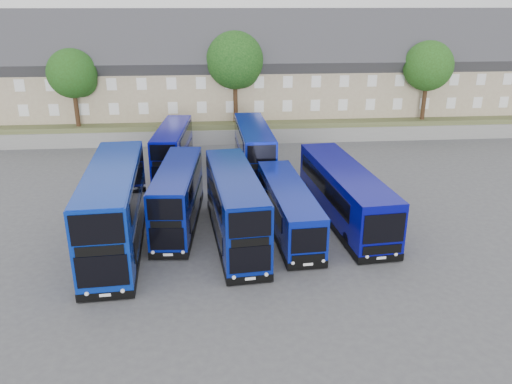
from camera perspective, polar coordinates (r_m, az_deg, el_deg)
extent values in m
plane|color=#4B4B51|center=(29.47, -3.68, -7.01)|extent=(120.00, 120.00, 0.00)
cube|color=slate|center=(51.72, -4.45, 6.24)|extent=(70.00, 0.40, 1.50)
cube|color=#515731|center=(61.40, -4.60, 8.81)|extent=(80.00, 20.00, 2.00)
cube|color=tan|center=(59.40, -22.63, 10.83)|extent=(6.00, 8.00, 6.00)
cube|color=#313135|center=(59.03, -23.04, 13.68)|extent=(6.00, 10.40, 10.40)
cube|color=brown|center=(58.35, -22.12, 17.55)|extent=(0.60, 0.90, 1.40)
cube|color=tan|center=(57.91, -16.86, 11.30)|extent=(6.00, 8.00, 6.00)
cube|color=#313135|center=(57.53, -17.18, 14.24)|extent=(6.00, 10.40, 10.40)
cube|color=brown|center=(56.99, -16.06, 18.18)|extent=(0.60, 0.90, 1.40)
cube|color=tan|center=(57.01, -10.83, 11.67)|extent=(6.00, 8.00, 6.00)
cube|color=#313135|center=(56.63, -11.04, 14.67)|extent=(6.00, 10.40, 10.40)
cube|color=brown|center=(56.24, -9.72, 18.64)|extent=(0.60, 0.90, 1.40)
cube|color=tan|center=(56.74, -4.67, 11.92)|extent=(6.00, 8.00, 6.00)
cube|color=#313135|center=(56.36, -4.76, 14.94)|extent=(6.00, 10.40, 10.40)
cube|color=brown|center=(56.12, -3.26, 18.88)|extent=(0.60, 0.90, 1.40)
cube|color=tan|center=(57.10, 1.50, 12.04)|extent=(6.00, 8.00, 6.00)
cube|color=#313135|center=(56.72, 1.53, 15.04)|extent=(6.00, 10.40, 10.40)
cube|color=brown|center=(56.65, 3.16, 18.90)|extent=(0.60, 0.90, 1.40)
cube|color=tan|center=(58.08, 7.52, 12.02)|extent=(6.00, 8.00, 6.00)
cube|color=#313135|center=(57.71, 7.67, 14.97)|extent=(6.00, 10.40, 10.40)
cube|color=brown|center=(57.79, 9.39, 18.71)|extent=(0.60, 0.90, 1.40)
cube|color=tan|center=(59.65, 13.29, 11.89)|extent=(6.00, 8.00, 6.00)
cube|color=#313135|center=(59.29, 13.53, 14.75)|extent=(6.00, 10.40, 10.40)
cube|color=brown|center=(59.52, 15.30, 18.34)|extent=(0.60, 0.90, 1.40)
cube|color=tan|center=(61.77, 18.69, 11.65)|extent=(6.00, 8.00, 6.00)
cube|color=#313135|center=(61.42, 19.02, 14.40)|extent=(6.00, 10.40, 10.40)
cube|color=brown|center=(61.79, 20.80, 17.82)|extent=(0.60, 0.90, 1.40)
cube|color=tan|center=(64.38, 23.70, 11.34)|extent=(6.00, 8.00, 6.00)
cube|color=#313135|center=(64.04, 24.09, 13.98)|extent=(6.00, 10.40, 10.40)
cube|color=brown|center=(64.54, 25.83, 17.22)|extent=(0.60, 0.90, 1.40)
cube|color=#082798|center=(30.33, -15.86, -1.54)|extent=(3.52, 12.32, 4.52)
cube|color=black|center=(31.25, -15.44, -5.46)|extent=(3.56, 12.36, 0.45)
cube|color=black|center=(25.23, -17.18, -8.67)|extent=(2.46, 0.21, 1.66)
cube|color=black|center=(24.26, -17.73, -4.11)|extent=(2.46, 0.21, 1.55)
cylinder|color=black|center=(27.95, -18.83, -8.68)|extent=(0.36, 1.02, 1.00)
cube|color=navy|center=(32.58, -8.90, -0.28)|extent=(2.98, 9.98, 3.59)
cube|color=black|center=(33.29, -8.73, -3.24)|extent=(3.02, 10.02, 0.45)
cube|color=black|center=(28.40, -10.15, -5.31)|extent=(1.94, 0.21, 1.34)
cube|color=black|center=(27.67, -10.38, -1.98)|extent=(1.94, 0.21, 1.25)
cylinder|color=black|center=(30.93, -11.19, -4.95)|extent=(0.38, 1.02, 1.00)
cube|color=navy|center=(30.07, -2.41, -1.50)|extent=(3.42, 10.93, 3.95)
cube|color=black|center=(30.89, -2.36, -4.98)|extent=(3.47, 10.97, 0.45)
cube|color=black|center=(25.59, -0.67, -7.73)|extent=(2.14, 0.26, 1.47)
cube|color=black|center=(24.71, -0.69, -3.75)|extent=(2.14, 0.26, 1.37)
cylinder|color=black|center=(27.88, -3.63, -7.57)|extent=(0.39, 1.02, 1.00)
cube|color=#080B96|center=(43.24, -9.47, 4.98)|extent=(2.97, 9.93, 3.56)
cube|color=black|center=(43.76, -9.32, 2.67)|extent=(3.01, 9.97, 0.45)
cube|color=black|center=(38.82, -10.44, 1.91)|extent=(1.92, 0.21, 1.33)
cube|color=black|center=(38.29, -10.61, 4.43)|extent=(1.92, 0.21, 1.25)
cylinder|color=black|center=(41.35, -11.18, 1.75)|extent=(0.38, 1.02, 1.00)
cube|color=#081697|center=(41.80, -0.26, 4.95)|extent=(2.68, 10.65, 3.89)
cube|color=black|center=(42.39, -0.26, 2.36)|extent=(2.72, 10.69, 0.45)
cube|color=black|center=(37.00, 0.64, 1.51)|extent=(2.11, 0.11, 1.44)
cube|color=black|center=(36.41, 0.66, 4.37)|extent=(2.11, 0.11, 1.35)
cylinder|color=black|center=(39.32, -1.29, 1.16)|extent=(0.33, 1.01, 1.00)
cube|color=#081894|center=(31.80, 3.69, -1.55)|extent=(2.87, 10.90, 2.62)
cube|color=black|center=(32.34, 3.64, -3.77)|extent=(2.91, 10.94, 0.45)
cube|color=black|center=(26.91, 6.08, -5.54)|extent=(1.95, 0.17, 1.44)
cylinder|color=black|center=(29.25, 3.05, -6.12)|extent=(0.36, 1.02, 1.00)
cube|color=#070881|center=(33.76, 10.07, 0.05)|extent=(3.75, 13.05, 3.19)
cube|color=black|center=(34.37, 9.90, -2.52)|extent=(3.80, 13.09, 0.45)
cube|color=black|center=(28.16, 14.45, -4.08)|extent=(2.38, 0.26, 1.72)
cylinder|color=black|center=(30.30, 10.42, -5.46)|extent=(0.38, 1.02, 1.00)
cylinder|color=#382314|center=(53.75, -19.85, 9.05)|extent=(0.44, 0.44, 3.75)
sphere|color=#203F11|center=(53.23, -20.30, 12.60)|extent=(4.80, 4.80, 4.80)
sphere|color=#203F11|center=(53.56, -19.46, 11.93)|extent=(3.30, 3.30, 3.30)
cylinder|color=#382314|center=(52.48, -2.36, 10.41)|extent=(0.44, 0.44, 4.50)
sphere|color=#0E350F|center=(51.90, -2.43, 14.81)|extent=(5.76, 5.76, 5.76)
sphere|color=#0E350F|center=(52.43, -1.76, 13.89)|extent=(3.96, 3.96, 3.96)
cylinder|color=#382314|center=(56.61, 18.65, 9.87)|extent=(0.44, 0.44, 4.00)
sphere|color=#213F11|center=(56.10, 19.08, 13.47)|extent=(5.12, 5.12, 5.12)
sphere|color=#213F11|center=(56.80, 19.40, 12.69)|extent=(3.52, 3.52, 3.52)
cylinder|color=#382314|center=(65.35, 21.20, 11.02)|extent=(0.44, 0.44, 4.25)
sphere|color=#13370F|center=(64.90, 21.65, 14.33)|extent=(5.44, 5.44, 5.44)
sphere|color=#13370F|center=(65.60, 21.88, 13.61)|extent=(3.74, 3.74, 3.74)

